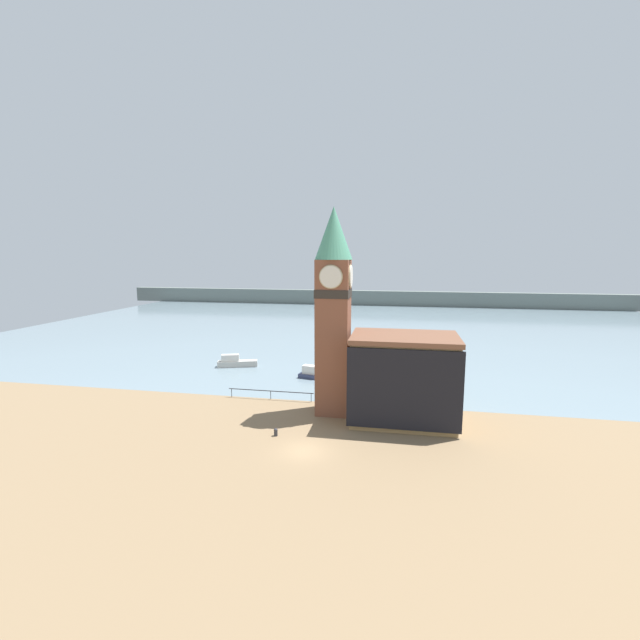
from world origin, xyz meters
name	(u,v)px	position (x,y,z in m)	size (l,w,h in m)	color
ground_plane	(304,451)	(0.00, 0.00, 0.00)	(160.00, 160.00, 0.00)	#846B4C
water	(367,323)	(0.00, 72.83, 0.00)	(160.00, 120.00, 0.00)	gray
far_shoreline	(376,298)	(0.00, 112.83, 2.50)	(180.00, 3.00, 5.00)	slate
pier_railing	(271,392)	(-6.97, 12.58, 0.95)	(10.57, 0.08, 1.09)	#232328
clock_tower	(333,306)	(1.05, 9.84, 11.82)	(3.97, 3.97, 22.24)	brown
pier_building	(404,378)	(8.62, 8.76, 4.58)	(10.97, 7.76, 9.11)	#A88451
boat_near	(314,374)	(-3.51, 22.26, 0.64)	(5.36, 2.62, 1.80)	#333856
boat_far	(236,362)	(-16.82, 26.29, 0.71)	(6.23, 3.14, 1.95)	#B7B2A8
mooring_bollard_near	(276,432)	(-3.40, 2.58, 0.41)	(0.37, 0.37, 0.77)	#2D2D33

